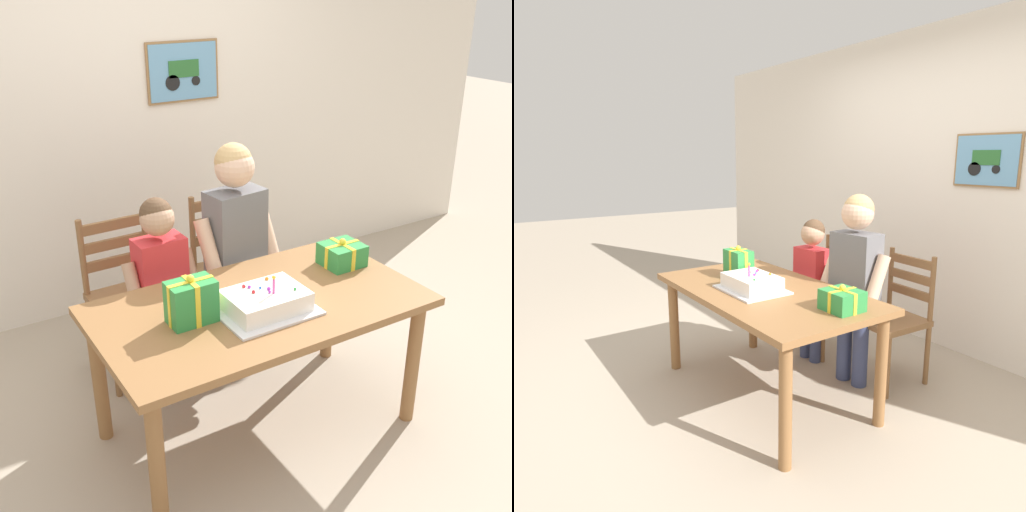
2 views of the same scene
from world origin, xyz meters
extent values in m
plane|color=tan|center=(0.00, 0.00, 0.00)|extent=(20.00, 20.00, 0.00)
cube|color=silver|center=(0.00, 1.71, 1.30)|extent=(6.40, 0.08, 2.60)
cube|color=olive|center=(0.45, 1.66, 1.55)|extent=(0.51, 0.02, 0.39)
cube|color=#669EC6|center=(0.45, 1.66, 1.55)|extent=(0.48, 0.01, 0.36)
cube|color=#28662D|center=(0.45, 1.65, 1.57)|extent=(0.22, 0.01, 0.11)
cylinder|color=black|center=(0.36, 1.65, 1.48)|extent=(0.10, 0.01, 0.10)
cylinder|color=black|center=(0.53, 1.65, 1.48)|extent=(0.06, 0.01, 0.06)
cube|color=olive|center=(0.00, 0.00, 0.72)|extent=(1.56, 0.86, 0.04)
cylinder|color=olive|center=(-0.70, -0.35, 0.35)|extent=(0.07, 0.07, 0.70)
cylinder|color=olive|center=(0.70, -0.35, 0.35)|extent=(0.07, 0.07, 0.70)
cylinder|color=olive|center=(-0.70, 0.35, 0.35)|extent=(0.07, 0.07, 0.70)
cylinder|color=olive|center=(0.70, 0.35, 0.35)|extent=(0.07, 0.07, 0.70)
cube|color=silver|center=(-0.02, -0.09, 0.74)|extent=(0.44, 0.34, 0.01)
cube|color=white|center=(-0.02, -0.09, 0.79)|extent=(0.36, 0.26, 0.09)
cylinder|color=#E04C9E|center=(0.00, -0.12, 0.87)|extent=(0.01, 0.01, 0.07)
sphere|color=yellow|center=(0.00, -0.12, 0.92)|extent=(0.02, 0.02, 0.02)
sphere|color=red|center=(-0.07, -0.07, 0.84)|extent=(0.02, 0.02, 0.02)
sphere|color=purple|center=(0.00, -0.08, 0.84)|extent=(0.02, 0.02, 0.02)
sphere|color=red|center=(-0.08, 0.00, 0.84)|extent=(0.02, 0.02, 0.02)
sphere|color=orange|center=(0.05, 0.01, 0.84)|extent=(0.02, 0.02, 0.02)
sphere|color=green|center=(0.10, -0.15, 0.84)|extent=(0.01, 0.01, 0.01)
sphere|color=blue|center=(-0.03, -0.05, 0.84)|extent=(0.01, 0.01, 0.01)
sphere|color=purple|center=(-0.07, -0.02, 0.84)|extent=(0.02, 0.02, 0.02)
sphere|color=purple|center=(-0.01, -0.11, 0.84)|extent=(0.01, 0.01, 0.01)
cube|color=#2D8E42|center=(0.59, 0.12, 0.79)|extent=(0.20, 0.19, 0.12)
cube|color=yellow|center=(0.59, 0.12, 0.79)|extent=(0.21, 0.02, 0.12)
cube|color=yellow|center=(0.59, 0.12, 0.79)|extent=(0.02, 0.19, 0.12)
sphere|color=yellow|center=(0.59, 0.12, 0.87)|extent=(0.04, 0.04, 0.04)
cube|color=#2D8E42|center=(-0.35, 0.01, 0.83)|extent=(0.21, 0.13, 0.20)
cube|color=yellow|center=(-0.35, 0.01, 0.83)|extent=(0.22, 0.02, 0.20)
cube|color=yellow|center=(-0.35, 0.01, 0.83)|extent=(0.02, 0.14, 0.20)
sphere|color=yellow|center=(-0.35, 0.01, 0.95)|extent=(0.04, 0.04, 0.04)
cube|color=brown|center=(-0.34, 0.82, 0.45)|extent=(0.43, 0.43, 0.04)
cylinder|color=brown|center=(-0.14, 0.64, 0.21)|extent=(0.04, 0.04, 0.43)
cylinder|color=brown|center=(-0.52, 0.63, 0.21)|extent=(0.04, 0.04, 0.43)
cylinder|color=brown|center=(-0.15, 1.02, 0.21)|extent=(0.04, 0.04, 0.43)
cylinder|color=brown|center=(-0.53, 1.01, 0.21)|extent=(0.04, 0.04, 0.43)
cylinder|color=brown|center=(-0.15, 1.02, 0.70)|extent=(0.04, 0.04, 0.45)
cylinder|color=brown|center=(-0.53, 1.01, 0.70)|extent=(0.04, 0.04, 0.45)
cube|color=brown|center=(-0.34, 1.01, 0.63)|extent=(0.36, 0.03, 0.06)
cube|color=brown|center=(-0.34, 1.01, 0.74)|extent=(0.36, 0.03, 0.06)
cube|color=brown|center=(-0.34, 1.01, 0.85)|extent=(0.36, 0.03, 0.06)
cube|color=brown|center=(0.34, 0.82, 0.45)|extent=(0.44, 0.44, 0.04)
cylinder|color=brown|center=(0.52, 0.62, 0.21)|extent=(0.04, 0.04, 0.43)
cylinder|color=brown|center=(0.14, 0.65, 0.21)|extent=(0.04, 0.04, 0.43)
cylinder|color=brown|center=(0.54, 1.00, 0.21)|extent=(0.04, 0.04, 0.43)
cylinder|color=brown|center=(0.16, 1.02, 0.21)|extent=(0.04, 0.04, 0.43)
cylinder|color=brown|center=(0.54, 1.00, 0.70)|extent=(0.04, 0.04, 0.45)
cylinder|color=brown|center=(0.16, 1.02, 0.70)|extent=(0.04, 0.04, 0.45)
cube|color=brown|center=(0.35, 1.01, 0.63)|extent=(0.36, 0.05, 0.06)
cube|color=brown|center=(0.35, 1.01, 0.74)|extent=(0.36, 0.05, 0.06)
cube|color=brown|center=(0.35, 1.01, 0.85)|extent=(0.36, 0.05, 0.06)
cylinder|color=#38426B|center=(0.28, 0.60, 0.25)|extent=(0.11, 0.11, 0.50)
cylinder|color=#38426B|center=(0.15, 0.59, 0.25)|extent=(0.11, 0.11, 0.50)
cube|color=slate|center=(0.22, 0.59, 0.79)|extent=(0.33, 0.23, 0.57)
cylinder|color=#E0B293|center=(0.42, 0.58, 0.77)|extent=(0.11, 0.25, 0.38)
cylinder|color=#E0B293|center=(0.02, 0.53, 0.77)|extent=(0.11, 0.25, 0.38)
sphere|color=#E0B293|center=(0.22, 0.59, 1.21)|extent=(0.22, 0.22, 0.22)
sphere|color=tan|center=(0.21, 0.60, 1.23)|extent=(0.20, 0.20, 0.20)
cylinder|color=#38426B|center=(-0.18, 0.60, 0.21)|extent=(0.09, 0.09, 0.42)
cylinder|color=#38426B|center=(-0.30, 0.59, 0.21)|extent=(0.09, 0.09, 0.42)
cube|color=red|center=(-0.24, 0.59, 0.66)|extent=(0.26, 0.17, 0.48)
cylinder|color=tan|center=(-0.08, 0.57, 0.64)|extent=(0.08, 0.20, 0.32)
cylinder|color=tan|center=(-0.41, 0.56, 0.64)|extent=(0.08, 0.20, 0.32)
sphere|color=tan|center=(-0.24, 0.59, 1.01)|extent=(0.18, 0.18, 0.18)
sphere|color=brown|center=(-0.24, 0.60, 1.03)|extent=(0.17, 0.17, 0.17)
camera|label=1|loc=(-1.37, -2.19, 2.17)|focal=44.06mm
camera|label=2|loc=(2.37, -1.60, 1.58)|focal=32.25mm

